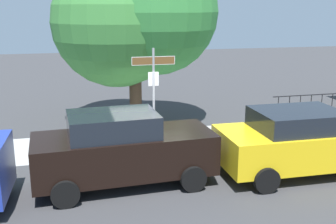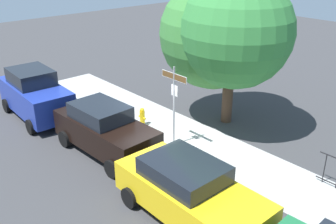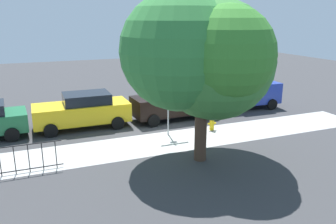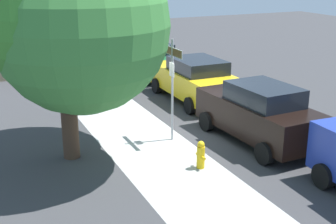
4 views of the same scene
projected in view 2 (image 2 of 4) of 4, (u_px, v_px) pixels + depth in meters
The scene contains 8 objects.
ground_plane at pixel (166, 147), 14.89m from camera, with size 60.00×60.00×0.00m, color #38383A.
sidewalk_strip at pixel (227, 155), 14.31m from camera, with size 24.00×2.60×0.00m, color #A6A6A3.
street_sign at pixel (174, 93), 14.25m from camera, with size 1.30×0.07×3.17m.
shade_tree at pixel (226, 31), 15.43m from camera, with size 5.82×5.15×6.38m.
car_blue at pixel (35, 94), 17.11m from camera, with size 4.39×2.16×2.18m.
car_black at pixel (105, 129), 14.20m from camera, with size 4.49×2.13×1.86m.
car_yellow at pixel (189, 191), 10.74m from camera, with size 4.64×2.17×1.74m.
fire_hydrant at pixel (142, 116), 16.61m from camera, with size 0.42×0.22×0.78m.
Camera 2 is at (9.81, -8.64, 7.25)m, focal length 41.11 mm.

